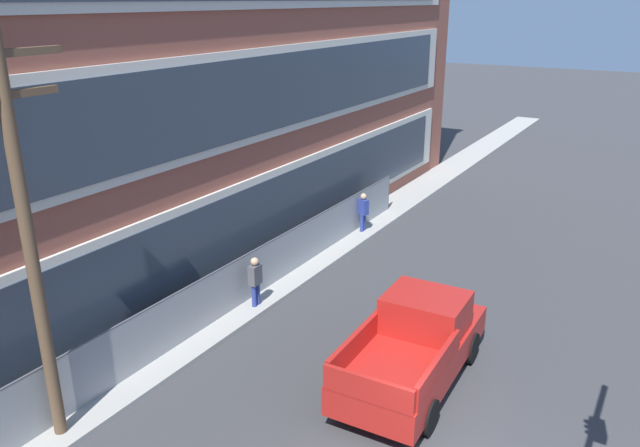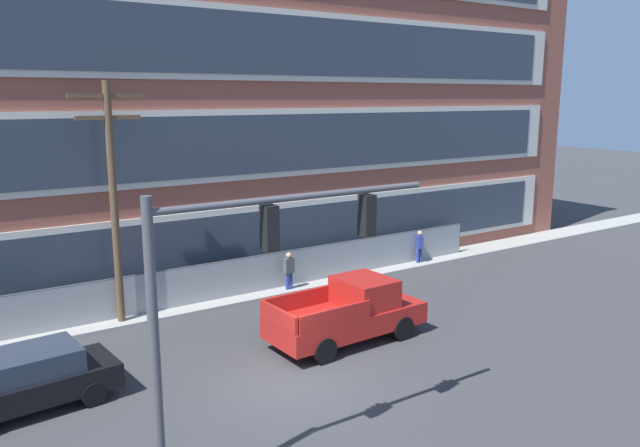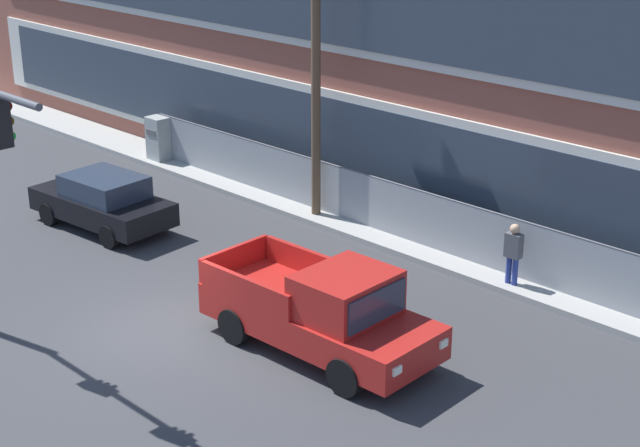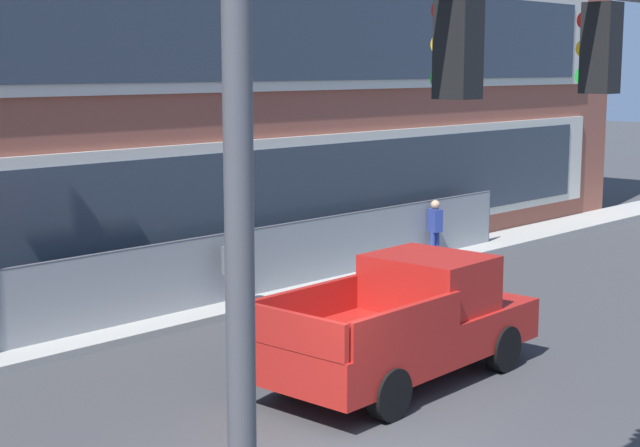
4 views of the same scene
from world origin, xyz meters
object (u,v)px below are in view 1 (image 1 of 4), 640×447
Objects in this scene: pickup_truck_red at (415,345)px; utility_pole_near_corner at (27,232)px; pedestrian_near_cabinet at (363,211)px; pedestrian_by_fence at (255,280)px.

utility_pole_near_corner reaches higher than pickup_truck_red.
pedestrian_near_cabinet is 7.26m from pedestrian_by_fence.
utility_pole_near_corner is 4.96× the size of pedestrian_near_cabinet.
pedestrian_near_cabinet is 1.00× the size of pedestrian_by_fence.
pedestrian_by_fence is (6.77, -0.14, -3.68)m from utility_pole_near_corner.
pickup_truck_red is 3.19× the size of pedestrian_by_fence.
utility_pole_near_corner is 7.70m from pedestrian_by_fence.
utility_pole_near_corner is 14.49m from pedestrian_near_cabinet.
utility_pole_near_corner is (-5.79, 5.58, 3.70)m from pickup_truck_red.
utility_pole_near_corner is 4.96× the size of pedestrian_by_fence.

